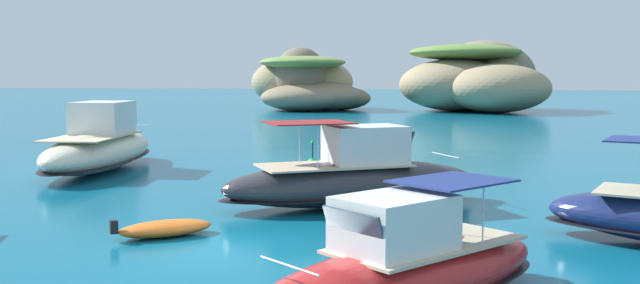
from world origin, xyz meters
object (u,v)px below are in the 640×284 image
Objects in this scene: islet_small at (307,85)px; channel_buoy at (313,163)px; motorboat_cream at (100,148)px; dinghy_tender at (165,228)px; motorboat_red at (406,270)px; islet_large at (476,81)px; motorboat_charcoal at (354,179)px.

channel_buoy is (13.06, -57.21, -2.88)m from islet_small.
dinghy_tender is at bearing -54.55° from motorboat_cream.
channel_buoy is (-5.94, 18.97, -0.42)m from motorboat_red.
channel_buoy is at bearing 85.48° from dinghy_tender.
dinghy_tender is (8.63, -12.13, -0.85)m from motorboat_cream.
motorboat_cream is at bearing 125.45° from dinghy_tender.
islet_large is 8.93× the size of dinghy_tender.
motorboat_charcoal is at bearing -94.26° from islet_large.
channel_buoy is at bearing 110.97° from motorboat_charcoal.
motorboat_cream reaches higher than channel_buoy.
channel_buoy is (9.76, 2.10, -0.74)m from motorboat_cream.
islet_large reaches higher than motorboat_red.
islet_small reaches higher than dinghy_tender.
islet_large is 63.82m from motorboat_cream.
islet_large is at bearing 88.23° from motorboat_red.
islet_small is 2.05× the size of motorboat_charcoal.
channel_buoy is at bearing -77.15° from islet_small.
islet_large is at bearing 85.74° from motorboat_charcoal.
islet_small reaches higher than motorboat_charcoal.
motorboat_charcoal is at bearing 51.61° from dinghy_tender.
islet_small is at bearing 103.96° from motorboat_charcoal.
dinghy_tender is at bearing -128.39° from motorboat_charcoal.
motorboat_charcoal is (16.36, -65.85, -2.29)m from islet_small.
motorboat_red is (19.00, -76.18, -2.46)m from islet_small.
motorboat_cream is 1.19× the size of motorboat_charcoal.
motorboat_charcoal is 3.47× the size of dinghy_tender.
motorboat_red is 2.70× the size of dinghy_tender.
motorboat_cream is at bearing 132.95° from motorboat_red.
motorboat_charcoal is at bearing -76.04° from islet_small.
islet_large is 73.96m from dinghy_tender.
islet_small reaches higher than motorboat_red.
motorboat_charcoal reaches higher than channel_buoy.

